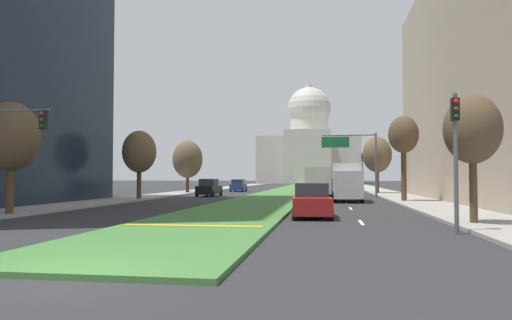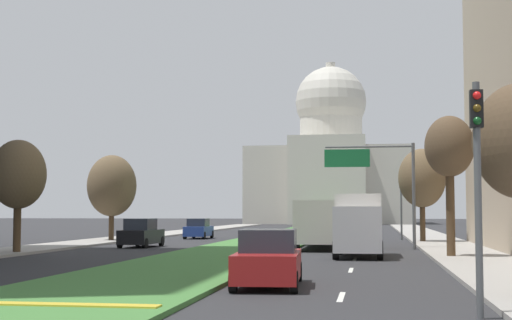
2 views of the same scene
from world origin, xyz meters
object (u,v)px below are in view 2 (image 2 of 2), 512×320
Objects in this scene: sedan_far_horizon at (343,227)px; sedan_lead_stopped at (268,260)px; street_tree_left_far at (112,186)px; sedan_very_far at (367,225)px; sedan_distant at (199,229)px; overhead_guide_sign at (379,173)px; street_tree_right_mid at (449,149)px; street_tree_left_mid at (18,175)px; street_tree_right_far at (422,178)px; sedan_midblock at (141,234)px; city_bus at (321,220)px; capitol_building at (331,168)px; box_truck_delivery at (358,224)px; traffic_light_near_right at (478,167)px; traffic_light_far_right at (401,199)px.

sedan_lead_stopped is at bearing -90.46° from sedan_far_horizon.
street_tree_left_far is 1.57× the size of sedan_very_far.
overhead_guide_sign is at bearing -46.16° from sedan_distant.
street_tree_left_mid is at bearing 179.68° from street_tree_right_mid.
street_tree_right_far reaches higher than sedan_midblock.
city_bus reaches higher than sedan_lead_stopped.
capitol_building is at bearing 97.43° from street_tree_right_far.
traffic_light_near_right is at bearing -82.16° from box_truck_delivery.
traffic_light_near_right reaches higher than box_truck_delivery.
sedan_far_horizon is at bearing 63.96° from sedan_midblock.
overhead_guide_sign is at bearing -15.68° from city_bus.
street_tree_left_mid is (-11.23, -104.40, -6.14)m from capitol_building.
sedan_lead_stopped is (-7.00, -14.74, -4.56)m from street_tree_right_mid.
street_tree_right_far is 1.63× the size of sedan_far_horizon.
traffic_light_near_right is at bearing -69.63° from sedan_distant.
sedan_distant is at bearing 120.48° from box_truck_delivery.
street_tree_left_mid is 1.47× the size of sedan_very_far.
street_tree_left_far is 9.62m from sedan_midblock.
street_tree_right_mid is at bearing -86.44° from traffic_light_far_right.
sedan_lead_stopped is at bearing -98.13° from traffic_light_far_right.
capitol_building reaches higher than sedan_far_horizon.
capitol_building reaches higher than street_tree_right_mid.
traffic_light_near_right is 0.79× the size of street_tree_left_far.
box_truck_delivery is (-1.16, -7.90, -2.97)m from overhead_guide_sign.
sedan_midblock is at bearing -94.32° from capitol_building.
box_truck_delivery is (2.11, -33.09, 0.86)m from sedan_far_horizon.
sedan_midblock is at bearing 115.85° from sedan_lead_stopped.
box_truck_delivery is at bearing 80.91° from sedan_lead_stopped.
overhead_guide_sign is 24.12m from sedan_lead_stopped.
overhead_guide_sign is 22.02m from sedan_distant.
sedan_distant is (-16.87, 0.54, -2.52)m from traffic_light_far_right.
street_tree_left_mid is 1.45× the size of sedan_midblock.
sedan_lead_stopped is 0.43× the size of city_bus.
sedan_distant is 0.68× the size of box_truck_delivery.
sedan_very_far is at bearing 69.44° from street_tree_left_mid.
sedan_lead_stopped is 48.72m from sedan_far_horizon.
street_tree_right_mid is at bearing -0.32° from street_tree_left_mid.
sedan_distant is at bearing 160.61° from street_tree_right_far.
capitol_building reaches higher than street_tree_left_mid.
traffic_light_near_right is 1.00× the size of traffic_light_far_right.
sedan_very_far is 39.12m from city_bus.
street_tree_left_far reaches higher than sedan_distant.
sedan_far_horizon is at bearing 89.07° from city_bus.
sedan_distant is at bearing -94.92° from capitol_building.
sedan_very_far is at bearing 87.68° from sedan_lead_stopped.
overhead_guide_sign is at bearing 110.80° from street_tree_right_mid.
street_tree_right_mid is at bearing -78.99° from sedan_far_horizon.
traffic_light_far_right is at bearing 68.60° from city_bus.
sedan_far_horizon reaches higher than sedan_distant.
street_tree_right_far reaches higher than sedan_lead_stopped.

